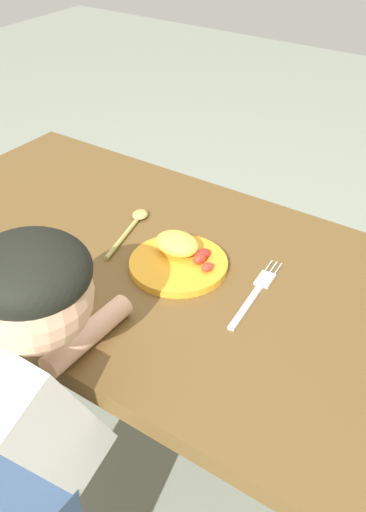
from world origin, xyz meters
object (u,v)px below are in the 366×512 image
object	(u,v)px
fork	(256,292)
person	(32,450)
spoon	(133,224)
plate	(179,258)

from	to	relation	value
fork	person	bearing A→B (deg)	152.54
fork	person	world-z (taller)	person
fork	spoon	size ratio (longest dim) A/B	1.16
plate	fork	world-z (taller)	plate
plate	fork	distance (m)	0.19
plate	person	distance (m)	0.48
plate	spoon	xyz separation A→B (m)	(-0.18, 0.06, -0.01)
plate	spoon	world-z (taller)	plate
spoon	person	xyz separation A→B (m)	(0.18, -0.52, -0.13)
plate	fork	bearing A→B (deg)	2.17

